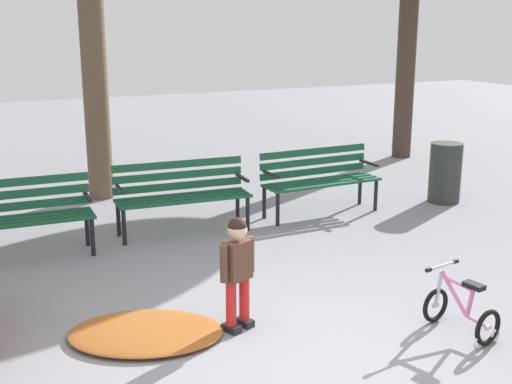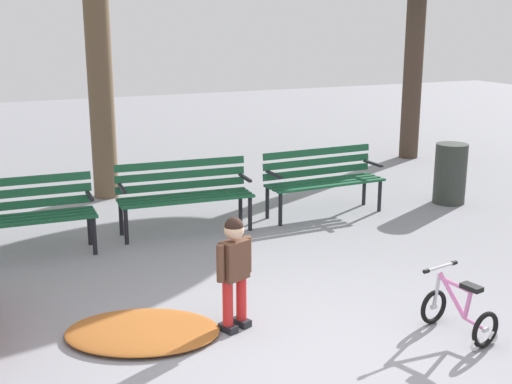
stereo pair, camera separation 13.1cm
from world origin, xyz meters
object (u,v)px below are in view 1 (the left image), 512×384
kids_bicycle (462,310)px  park_bench_left (182,191)px  park_bench_far_left (15,212)px  child_standing (238,265)px  trash_bin (445,173)px  park_bench_right (319,176)px

kids_bicycle → park_bench_left: bearing=108.0°
park_bench_far_left → park_bench_left: size_ratio=0.99×
park_bench_left → child_standing: 2.74m
park_bench_left → trash_bin: 3.79m
park_bench_right → child_standing: size_ratio=1.67×
park_bench_far_left → kids_bicycle: park_bench_far_left is taller
kids_bicycle → trash_bin: (2.63, 3.26, 0.22)m
child_standing → trash_bin: child_standing is taller
park_bench_far_left → child_standing: 2.96m
park_bench_far_left → park_bench_left: bearing=3.4°
park_bench_left → kids_bicycle: 3.75m
park_bench_right → kids_bicycle: size_ratio=2.67×
trash_bin → kids_bicycle: bearing=-128.8°
park_bench_far_left → child_standing: (1.44, -2.59, 0.05)m
park_bench_left → park_bench_right: same height
park_bench_right → kids_bicycle: 3.63m
park_bench_left → park_bench_right: 1.89m
kids_bicycle → trash_bin: bearing=51.2°
child_standing → trash_bin: size_ratio=1.15×
park_bench_right → kids_bicycle: (-0.74, -3.54, -0.31)m
park_bench_far_left → park_bench_right: 3.79m
park_bench_far_left → trash_bin: park_bench_far_left is taller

